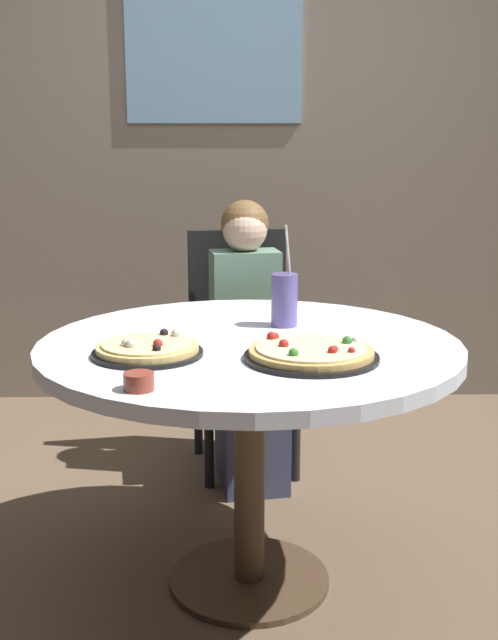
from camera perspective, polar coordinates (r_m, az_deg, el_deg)
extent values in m
plane|color=brown|center=(2.49, 0.02, -18.49)|extent=(8.00, 8.00, 0.00)
cube|color=gray|center=(3.96, -0.52, 15.06)|extent=(5.20, 0.12, 2.90)
cube|color=#8CBFE5|center=(3.92, -2.58, 19.41)|extent=(0.84, 0.02, 0.73)
cylinder|color=silver|center=(2.20, 0.03, -2.06)|extent=(1.19, 1.19, 0.04)
cylinder|color=#4C3826|center=(2.33, 0.02, -10.79)|extent=(0.09, 0.09, 0.69)
cylinder|color=#4C3826|center=(2.49, 0.02, -18.30)|extent=(0.48, 0.48, 0.02)
cube|color=black|center=(3.12, -0.30, -3.29)|extent=(0.46, 0.46, 0.04)
cube|color=black|center=(3.23, -0.87, 2.02)|extent=(0.40, 0.10, 0.52)
cylinder|color=black|center=(3.01, -2.93, -8.46)|extent=(0.04, 0.04, 0.41)
cylinder|color=black|center=(3.07, 3.44, -8.04)|extent=(0.04, 0.04, 0.41)
cylinder|color=black|center=(3.32, -3.72, -6.36)|extent=(0.04, 0.04, 0.41)
cylinder|color=black|center=(3.38, 2.05, -6.02)|extent=(0.04, 0.04, 0.41)
cube|color=#3F4766|center=(3.03, 0.19, -7.84)|extent=(0.29, 0.35, 0.45)
cube|color=slate|center=(3.04, -0.29, 0.95)|extent=(0.28, 0.20, 0.44)
sphere|color=beige|center=(2.99, -0.30, 6.58)|extent=(0.17, 0.17, 0.17)
sphere|color=brown|center=(3.01, -0.37, 6.99)|extent=(0.18, 0.18, 0.18)
cylinder|color=black|center=(2.02, 4.55, -2.72)|extent=(0.35, 0.35, 0.01)
cylinder|color=tan|center=(2.02, 4.55, -2.33)|extent=(0.32, 0.32, 0.02)
cylinder|color=beige|center=(2.02, 4.56, -2.03)|extent=(0.29, 0.29, 0.01)
sphere|color=beige|center=(2.08, 7.74, -1.43)|extent=(0.02, 0.02, 0.02)
sphere|color=#B2231E|center=(2.09, 1.66, -1.22)|extent=(0.03, 0.03, 0.03)
sphere|color=#B2231E|center=(1.97, 7.47, -2.22)|extent=(0.02, 0.02, 0.02)
sphere|color=#B2231E|center=(1.97, 6.09, -2.22)|extent=(0.02, 0.02, 0.02)
sphere|color=#B2231E|center=(2.02, 2.54, -1.76)|extent=(0.03, 0.03, 0.03)
sphere|color=#387F33|center=(1.93, 3.26, -2.42)|extent=(0.03, 0.03, 0.03)
sphere|color=#387F33|center=(2.06, 7.16, -1.51)|extent=(0.03, 0.03, 0.03)
sphere|color=#B2231E|center=(2.10, 1.91, -1.21)|extent=(0.02, 0.02, 0.02)
sphere|color=#B2231E|center=(1.98, 6.24, -2.13)|extent=(0.02, 0.02, 0.02)
cylinder|color=black|center=(2.07, -7.38, -2.41)|extent=(0.29, 0.29, 0.01)
cylinder|color=#D8B266|center=(2.07, -7.39, -2.04)|extent=(0.27, 0.27, 0.02)
cylinder|color=beige|center=(2.06, -7.40, -1.74)|extent=(0.24, 0.24, 0.01)
sphere|color=beige|center=(2.03, -8.58, -1.78)|extent=(0.03, 0.03, 0.03)
sphere|color=beige|center=(2.13, -5.30, -1.00)|extent=(0.03, 0.03, 0.03)
sphere|color=#B2231E|center=(2.03, -6.64, -1.73)|extent=(0.03, 0.03, 0.03)
sphere|color=beige|center=(2.04, -8.90, -1.69)|extent=(0.03, 0.03, 0.03)
sphere|color=black|center=(1.99, -6.73, -2.08)|extent=(0.02, 0.02, 0.02)
sphere|color=black|center=(2.15, -6.20, -0.94)|extent=(0.02, 0.02, 0.02)
cylinder|color=#6659A5|center=(2.37, 2.59, 1.46)|extent=(0.08, 0.08, 0.16)
cylinder|color=white|center=(2.35, 2.91, 4.28)|extent=(0.03, 0.02, 0.22)
cylinder|color=brown|center=(1.79, -8.01, -4.45)|extent=(0.07, 0.07, 0.04)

